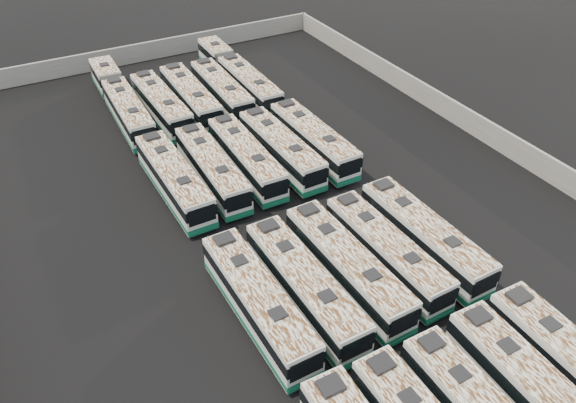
% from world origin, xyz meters
% --- Properties ---
extents(ground, '(140.00, 140.00, 0.00)m').
position_xyz_m(ground, '(0.00, 0.00, 0.00)').
color(ground, black).
rests_on(ground, ground).
extents(perimeter_wall, '(45.20, 73.20, 2.20)m').
position_xyz_m(perimeter_wall, '(0.00, 0.00, 1.10)').
color(perimeter_wall, slate).
rests_on(perimeter_wall, ground).
extents(bus_front_right, '(2.70, 11.59, 3.25)m').
position_xyz_m(bus_front_right, '(3.73, -19.94, 1.66)').
color(bus_front_right, '#B8BAB3').
rests_on(bus_front_right, ground).
extents(bus_midfront_far_left, '(2.58, 11.58, 3.25)m').
position_xyz_m(bus_midfront_far_left, '(-5.97, -6.98, 1.66)').
color(bus_midfront_far_left, '#B8BAB3').
rests_on(bus_midfront_far_left, ground).
extents(bus_midfront_left, '(2.58, 11.61, 3.26)m').
position_xyz_m(bus_midfront_left, '(-2.81, -7.19, 1.67)').
color(bus_midfront_left, '#B8BAB3').
rests_on(bus_midfront_left, ground).
extents(bus_midfront_center, '(2.72, 11.72, 3.29)m').
position_xyz_m(bus_midfront_center, '(0.49, -7.03, 1.68)').
color(bus_midfront_center, '#B8BAB3').
rests_on(bus_midfront_center, ground).
extents(bus_midfront_right, '(2.64, 11.26, 3.15)m').
position_xyz_m(bus_midfront_right, '(3.69, -7.01, 1.61)').
color(bus_midfront_right, '#B8BAB3').
rests_on(bus_midfront_right, ground).
extents(bus_midfront_far_right, '(2.66, 11.61, 3.26)m').
position_xyz_m(bus_midfront_far_right, '(6.93, -7.05, 1.67)').
color(bus_midfront_far_right, '#B8BAB3').
rests_on(bus_midfront_far_right, ground).
extents(bus_midback_far_left, '(2.64, 11.68, 3.28)m').
position_xyz_m(bus_midback_far_left, '(-6.00, 8.06, 1.68)').
color(bus_midback_far_left, '#B8BAB3').
rests_on(bus_midback_far_left, ground).
extents(bus_midback_left, '(2.62, 11.30, 3.17)m').
position_xyz_m(bus_midback_left, '(-2.73, 8.11, 1.62)').
color(bus_midback_left, '#B8BAB3').
rests_on(bus_midback_left, ground).
extents(bus_midback_center, '(2.63, 11.34, 3.18)m').
position_xyz_m(bus_midback_center, '(0.46, 8.24, 1.63)').
color(bus_midback_center, '#B8BAB3').
rests_on(bus_midback_center, ground).
extents(bus_midback_right, '(2.63, 11.43, 3.21)m').
position_xyz_m(bus_midback_right, '(3.71, 8.06, 1.64)').
color(bus_midback_right, '#B8BAB3').
rests_on(bus_midback_right, ground).
extents(bus_midback_far_right, '(2.62, 11.53, 3.24)m').
position_xyz_m(bus_midback_far_right, '(6.92, 8.00, 1.66)').
color(bus_midback_far_right, '#B8BAB3').
rests_on(bus_midback_far_right, ground).
extents(bus_back_far_left, '(2.82, 17.46, 3.16)m').
position_xyz_m(bus_back_far_left, '(-5.90, 24.05, 1.61)').
color(bus_back_far_left, '#B8BAB3').
rests_on(bus_back_far_left, ground).
extents(bus_back_left, '(2.67, 11.47, 3.22)m').
position_xyz_m(bus_back_left, '(-2.73, 20.93, 1.64)').
color(bus_back_left, '#B8BAB3').
rests_on(bus_back_left, ground).
extents(bus_back_center, '(2.63, 11.67, 3.28)m').
position_xyz_m(bus_back_center, '(0.36, 21.07, 1.68)').
color(bus_back_center, '#B8BAB3').
rests_on(bus_back_center, ground).
extents(bus_back_right, '(2.65, 11.47, 3.22)m').
position_xyz_m(bus_back_right, '(3.72, 20.94, 1.65)').
color(bus_back_right, '#B8BAB3').
rests_on(bus_back_right, ground).
extents(bus_back_far_right, '(2.56, 17.47, 3.16)m').
position_xyz_m(bus_back_far_right, '(6.85, 23.85, 1.62)').
color(bus_back_far_right, '#B8BAB3').
rests_on(bus_back_far_right, ground).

